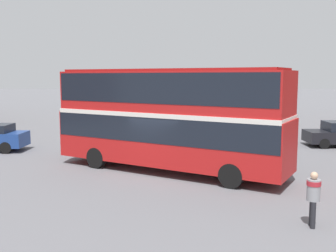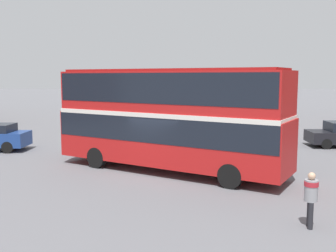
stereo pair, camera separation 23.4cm
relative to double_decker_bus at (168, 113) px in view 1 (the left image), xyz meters
The scene contains 3 objects.
ground_plane 2.74m from the double_decker_bus, 135.13° to the right, with size 240.00×240.00×0.00m, color slate.
double_decker_bus is the anchor object (origin of this frame).
pedestrian_foreground 8.03m from the double_decker_bus, 56.90° to the right, with size 0.47×0.47×1.62m.
Camera 1 is at (0.88, -17.01, 4.30)m, focal length 42.00 mm.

